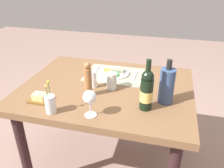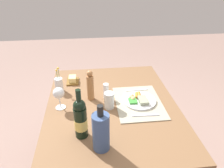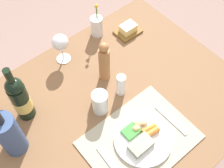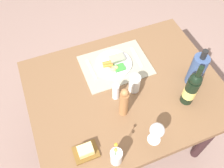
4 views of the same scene
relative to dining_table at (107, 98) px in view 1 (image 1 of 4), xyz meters
The scene contains 14 objects.
ground_plane 0.66m from the dining_table, ahead, with size 8.00×8.00×0.00m, color gray.
dining_table is the anchor object (origin of this frame).
placemat 0.22m from the dining_table, 92.80° to the right, with size 0.45×0.33×0.01m, color #A09D85.
dinner_plate 0.23m from the dining_table, 90.13° to the right, with size 0.24×0.24×0.04m.
fork 0.29m from the dining_table, 129.30° to the right, with size 0.02×0.18×0.01m, color silver.
knife 0.29m from the dining_table, 54.68° to the right, with size 0.02×0.18×0.01m, color silver.
salt_shaker 0.18m from the dining_table, 22.56° to the left, with size 0.04×0.04×0.12m, color white.
cooler_bottle 0.48m from the dining_table, 165.71° to the left, with size 0.09×0.09×0.28m.
butter_dish 0.48m from the dining_table, 39.51° to the left, with size 0.13×0.10×0.05m.
water_tumbler 0.16m from the dining_table, 151.53° to the left, with size 0.07×0.07×0.12m.
pepper_mill 0.27m from the dining_table, 61.14° to the left, with size 0.05×0.05×0.23m.
wine_glass 0.42m from the dining_table, 91.05° to the left, with size 0.08×0.08×0.16m.
flower_vase 0.48m from the dining_table, 59.96° to the left, with size 0.06×0.06×0.21m.
wine_bottle 0.43m from the dining_table, 144.88° to the left, with size 0.08×0.08×0.32m.
Camera 1 is at (-0.40, 1.39, 1.54)m, focal length 36.83 mm.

